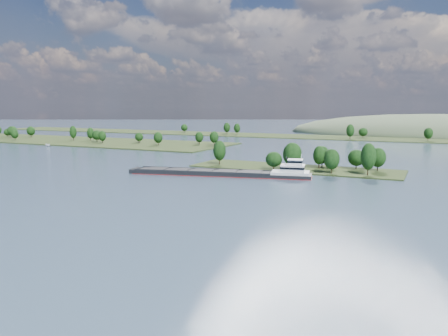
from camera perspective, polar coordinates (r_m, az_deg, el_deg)
The scene contains 7 objects.
ground at distance 157.38m, azimuth 2.84°, elevation -2.92°, with size 1800.00×1800.00×0.00m, color #35455C.
tree_island at distance 209.94m, azimuth 10.79°, elevation 0.81°, with size 100.00×30.00×15.10m.
left_bank at distance 405.24m, azimuth -19.78°, elevation 3.46°, with size 300.00×80.00×14.37m.
back_shoreline at distance 426.09m, azimuth 18.90°, elevation 3.68°, with size 900.00×60.00×15.69m.
hill_west at distance 523.07m, azimuth 25.87°, elevation 3.97°, with size 320.00×160.00×44.00m, color #4A5B3E.
cargo_barge at distance 189.94m, azimuth 0.95°, elevation -0.60°, with size 80.74×27.39×10.91m.
motorboat at distance 354.95m, azimuth -22.01°, elevation 2.80°, with size 2.03×5.41×2.09m, color white.
Camera 1 is at (60.39, -22.21, 29.96)m, focal length 35.00 mm.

